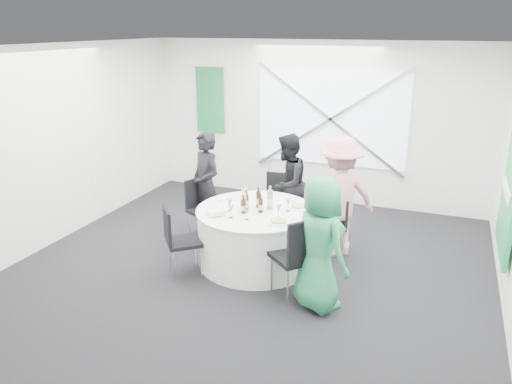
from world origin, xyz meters
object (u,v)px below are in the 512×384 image
(person_man_back_left, at_px, (206,185))
(chair_front_left, at_px, (177,236))
(chair_back, at_px, (277,199))
(person_woman_green, at_px, (320,244))
(green_water_bottle, at_px, (270,200))
(chair_back_right, at_px, (333,220))
(person_man_back, at_px, (287,184))
(person_woman_pink, at_px, (339,197))
(clear_water_bottle, at_px, (243,202))
(banquet_table, at_px, (256,236))
(chair_back_left, at_px, (201,204))
(chair_front_right, at_px, (298,252))

(person_man_back_left, bearing_deg, chair_front_left, -48.77)
(chair_back, relative_size, person_woman_green, 0.61)
(chair_back, distance_m, green_water_bottle, 1.06)
(chair_back, height_order, chair_front_left, chair_back)
(chair_back_right, height_order, person_man_back, person_man_back)
(chair_back_right, height_order, person_woman_pink, person_woman_pink)
(green_water_bottle, bearing_deg, clear_water_bottle, -154.85)
(banquet_table, distance_m, chair_back_left, 1.20)
(banquet_table, distance_m, person_woman_green, 1.34)
(person_woman_green, distance_m, green_water_bottle, 1.21)
(green_water_bottle, bearing_deg, chair_front_left, -142.18)
(person_man_back_left, relative_size, person_woman_green, 1.03)
(chair_front_left, relative_size, clear_water_bottle, 3.25)
(chair_back_right, bearing_deg, chair_back_left, -122.25)
(chair_front_right, xyz_separation_m, person_woman_green, (0.26, -0.06, 0.17))
(chair_back_left, bearing_deg, person_woman_pink, -59.53)
(person_man_back_left, bearing_deg, green_water_bottle, 6.54)
(chair_front_right, bearing_deg, chair_back_right, -142.94)
(chair_back, bearing_deg, chair_front_left, -116.70)
(chair_front_left, xyz_separation_m, person_woman_pink, (1.73, 1.36, 0.30))
(chair_back_left, bearing_deg, chair_back_right, -60.56)
(chair_back_right, distance_m, chair_front_left, 2.14)
(clear_water_bottle, bearing_deg, green_water_bottle, 25.15)
(chair_front_right, distance_m, person_woman_green, 0.31)
(banquet_table, xyz_separation_m, chair_back_left, (-1.08, 0.51, 0.14))
(chair_front_left, distance_m, green_water_bottle, 1.27)
(chair_back_right, relative_size, chair_front_left, 0.94)
(person_man_back, bearing_deg, chair_back, -37.38)
(chair_back_right, xyz_separation_m, chair_front_left, (-1.68, -1.32, 0.03))
(chair_front_right, relative_size, green_water_bottle, 3.22)
(green_water_bottle, bearing_deg, person_man_back, 96.58)
(chair_front_left, bearing_deg, banquet_table, -90.00)
(person_man_back_left, distance_m, person_woman_pink, 1.97)
(chair_back_left, relative_size, person_man_back, 0.59)
(banquet_table, distance_m, green_water_bottle, 0.54)
(chair_back, relative_size, clear_water_bottle, 3.35)
(chair_back, bearing_deg, chair_front_right, -67.64)
(banquet_table, xyz_separation_m, person_woman_pink, (0.93, 0.69, 0.45))
(chair_front_right, xyz_separation_m, green_water_bottle, (-0.62, 0.77, 0.29))
(chair_back_left, xyz_separation_m, chair_front_left, (0.28, -1.18, 0.01))
(chair_back, bearing_deg, chair_back_right, -26.71)
(chair_back_right, relative_size, person_woman_green, 0.55)
(chair_front_right, xyz_separation_m, person_man_back_left, (-1.82, 1.30, 0.19))
(chair_back_right, xyz_separation_m, person_woman_pink, (0.05, 0.04, 0.33))
(person_man_back, height_order, person_woman_pink, person_woman_pink)
(banquet_table, bearing_deg, person_man_back, 88.22)
(chair_back_left, bearing_deg, person_man_back, -33.42)
(person_man_back_left, bearing_deg, clear_water_bottle, -7.04)
(chair_back, bearing_deg, banquet_table, -90.00)
(chair_back, distance_m, chair_back_right, 1.04)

